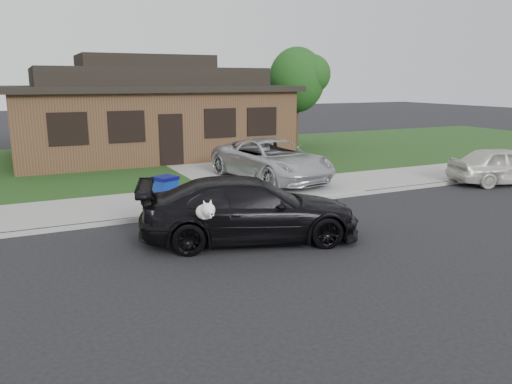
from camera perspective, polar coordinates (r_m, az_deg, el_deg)
name	(u,v)px	position (r m, az deg, el deg)	size (l,w,h in m)	color
ground	(132,273)	(10.04, -14.04, -8.92)	(120.00, 120.00, 0.00)	black
sidewalk	(94,210)	(14.74, -18.03, -1.99)	(60.00, 3.00, 0.12)	gray
curb	(102,224)	(13.30, -17.14, -3.48)	(60.00, 0.12, 0.12)	gray
lawn	(67,167)	(22.55, -20.82, 2.72)	(60.00, 13.00, 0.13)	#193814
driveway	(225,167)	(21.00, -3.56, 2.86)	(4.50, 13.00, 0.14)	gray
sedan	(250,209)	(11.45, -0.71, -2.00)	(5.40, 3.38, 1.46)	black
minivan	(272,160)	(17.82, 1.79, 3.71)	(2.40, 5.19, 1.44)	#B9BCC1
white_compact	(506,166)	(19.82, 26.63, 2.71)	(1.58, 3.93, 1.34)	beige
recycling_bin	(166,193)	(14.04, -10.25, -0.06)	(0.73, 0.73, 0.92)	navy
house	(147,112)	(24.91, -12.34, 8.92)	(12.60, 8.60, 4.65)	#422B1C
tree_1	(300,79)	(27.37, 5.03, 12.77)	(3.15, 3.00, 5.25)	#332114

